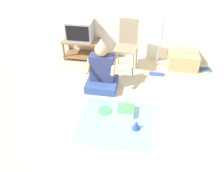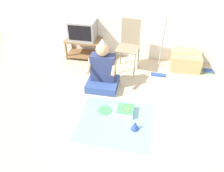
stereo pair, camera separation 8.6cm
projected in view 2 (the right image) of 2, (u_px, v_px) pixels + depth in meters
ground_plane at (123, 128)px, 3.11m from camera, size 16.00×16.00×0.00m
tv_stand at (84, 47)px, 4.64m from camera, size 0.74×0.41×0.42m
tv at (83, 30)px, 4.42m from camera, size 0.52×0.40×0.40m
folding_chair at (129, 42)px, 4.10m from camera, size 0.45×0.45×0.97m
cardboard_box_stack at (185, 61)px, 4.33m from camera, size 0.56×0.46×0.32m
dust_mop at (160, 58)px, 4.08m from camera, size 0.28×0.43×1.14m
book_pile at (208, 71)px, 4.27m from camera, size 0.20×0.13×0.05m
person_seated at (103, 72)px, 3.74m from camera, size 0.53×0.49×0.90m
party_cloth at (115, 122)px, 3.21m from camera, size 1.08×0.97×0.01m
birthday_cake at (125, 111)px, 3.33m from camera, size 0.26×0.26×0.15m
party_hat_blue at (135, 125)px, 3.05m from camera, size 0.12×0.12×0.14m
paper_plate at (105, 110)px, 3.39m from camera, size 0.21×0.21×0.01m
plastic_spoon_near at (111, 115)px, 3.30m from camera, size 0.06×0.14×0.01m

